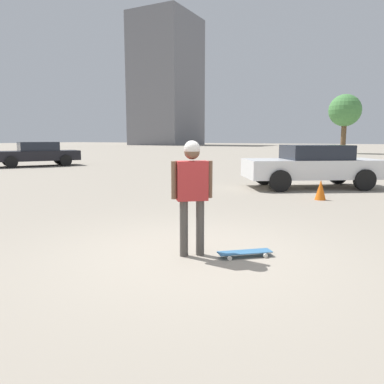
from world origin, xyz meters
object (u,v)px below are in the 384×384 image
object	(u,v)px
skateboard	(245,252)
car_parked_far	(37,153)
car_parked_near	(313,165)
person	(192,185)
traffic_cone	(321,190)

from	to	relation	value
skateboard	car_parked_far	distance (m)	19.79
car_parked_near	car_parked_far	world-z (taller)	car_parked_far
person	traffic_cone	bearing A→B (deg)	42.76
person	car_parked_far	bearing A→B (deg)	106.63
car_parked_far	person	bearing A→B (deg)	86.65
person	skateboard	distance (m)	1.20
person	skateboard	xyz separation A→B (m)	(0.29, -0.68, -0.95)
car_parked_far	traffic_cone	xyz separation A→B (m)	(-5.10, -16.83, -0.47)
car_parked_near	car_parked_far	xyz separation A→B (m)	(2.59, 16.18, -0.00)
skateboard	car_parked_near	xyz separation A→B (m)	(8.09, 0.48, 0.69)
car_parked_near	traffic_cone	world-z (taller)	car_parked_near
person	skateboard	size ratio (longest dim) A/B	2.27
person	car_parked_near	xyz separation A→B (m)	(8.37, -0.21, -0.26)
skateboard	traffic_cone	xyz separation A→B (m)	(5.57, -0.18, 0.21)
person	traffic_cone	xyz separation A→B (m)	(5.86, -0.86, -0.74)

